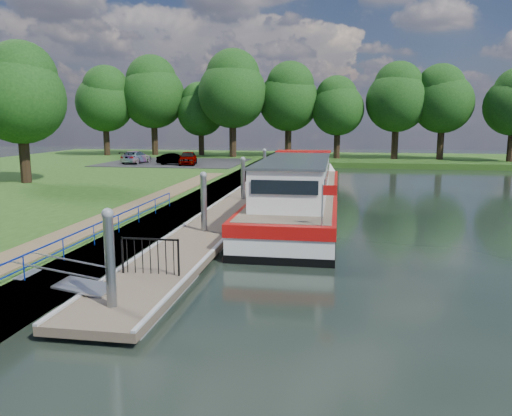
% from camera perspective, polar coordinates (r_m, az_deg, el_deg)
% --- Properties ---
extents(ground, '(160.00, 160.00, 0.00)m').
position_cam_1_polar(ground, '(14.05, -15.14, -11.58)').
color(ground, black).
rests_on(ground, ground).
extents(bank_edge, '(1.10, 90.00, 0.78)m').
position_cam_1_polar(bank_edge, '(28.45, -7.48, 0.38)').
color(bank_edge, '#473D2D').
rests_on(bank_edge, ground).
extents(far_bank, '(60.00, 18.00, 0.60)m').
position_cam_1_polar(far_bank, '(64.36, 15.01, 5.35)').
color(far_bank, '#214413').
rests_on(far_bank, ground).
extents(footpath, '(1.60, 40.00, 0.05)m').
position_cam_1_polar(footpath, '(22.63, -17.10, -1.38)').
color(footpath, brown).
rests_on(footpath, riverbank).
extents(carpark, '(14.00, 12.00, 0.06)m').
position_cam_1_polar(carpark, '(52.71, -9.15, 5.17)').
color(carpark, black).
rests_on(carpark, riverbank).
extents(blue_fence, '(0.04, 18.04, 0.72)m').
position_cam_1_polar(blue_fence, '(17.44, -19.55, -3.09)').
color(blue_fence, '#0C2DBF').
rests_on(blue_fence, riverbank).
extents(pontoon, '(2.50, 30.00, 0.56)m').
position_cam_1_polar(pontoon, '(25.94, -3.33, -0.94)').
color(pontoon, brown).
rests_on(pontoon, ground).
extents(mooring_piles, '(0.30, 27.30, 3.55)m').
position_cam_1_polar(mooring_piles, '(25.75, -3.35, 1.46)').
color(mooring_piles, gray).
rests_on(mooring_piles, ground).
extents(gangway, '(2.58, 1.00, 0.92)m').
position_cam_1_polar(gangway, '(15.08, -20.94, -7.87)').
color(gangway, '#A5A8AD').
rests_on(gangway, ground).
extents(gate_panel, '(1.85, 0.05, 1.15)m').
position_cam_1_polar(gate_panel, '(15.62, -12.02, -4.82)').
color(gate_panel, black).
rests_on(gate_panel, ground).
extents(barge, '(4.36, 21.15, 4.78)m').
position_cam_1_polar(barge, '(27.72, 5.06, 1.64)').
color(barge, black).
rests_on(barge, ground).
extents(horizon_trees, '(54.38, 10.03, 12.87)m').
position_cam_1_polar(horizon_trees, '(61.03, 2.53, 12.63)').
color(horizon_trees, '#332316').
rests_on(horizon_trees, ground).
extents(bank_tree_a, '(6.12, 6.12, 9.72)m').
position_cam_1_polar(bank_tree_a, '(38.59, -25.33, 11.91)').
color(bank_tree_a, '#332316').
rests_on(bank_tree_a, riverbank).
extents(car_a, '(2.32, 4.14, 1.33)m').
position_cam_1_polar(car_a, '(49.45, -7.79, 5.71)').
color(car_a, '#999999').
rests_on(car_a, carpark).
extents(car_b, '(3.33, 1.29, 1.08)m').
position_cam_1_polar(car_b, '(49.73, -9.36, 5.55)').
color(car_b, '#999999').
rests_on(car_b, carpark).
extents(car_c, '(2.04, 4.41, 1.25)m').
position_cam_1_polar(car_c, '(52.16, -13.56, 5.69)').
color(car_c, '#999999').
rests_on(car_c, carpark).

